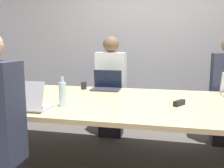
{
  "coord_description": "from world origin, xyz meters",
  "views": [
    {
      "loc": [
        0.28,
        -2.43,
        1.31
      ],
      "look_at": [
        -0.28,
        0.1,
        0.89
      ],
      "focal_mm": 40.0,
      "sensor_mm": 36.0,
      "label": 1
    }
  ],
  "objects": [
    {
      "name": "cup_far_midleft",
      "position": [
        -0.74,
        0.52,
        0.78
      ],
      "size": [
        0.07,
        0.07,
        0.09
      ],
      "color": "#232328",
      "rests_on": "conference_table"
    },
    {
      "name": "stapler",
      "position": [
        0.4,
        -0.09,
        0.76
      ],
      "size": [
        0.12,
        0.15,
        0.05
      ],
      "rotation": [
        0.0,
        0.0,
        -0.57
      ],
      "color": "black",
      "rests_on": "conference_table"
    },
    {
      "name": "bottle_near_left",
      "position": [
        -0.64,
        -0.36,
        0.85
      ],
      "size": [
        0.07,
        0.07,
        0.28
      ],
      "color": "#ADD1E0",
      "rests_on": "conference_table"
    },
    {
      "name": "laptop_near_left",
      "position": [
        -0.89,
        -0.54,
        0.81
      ],
      "size": [
        0.36,
        0.26,
        0.26
      ],
      "rotation": [
        0.0,
        0.0,
        3.14
      ],
      "color": "#B7B7BC",
      "rests_on": "conference_table"
    },
    {
      "name": "cup_near_left",
      "position": [
        -1.15,
        -0.46,
        0.78
      ],
      "size": [
        0.09,
        0.09,
        0.1
      ],
      "color": "brown",
      "rests_on": "conference_table"
    },
    {
      "name": "curtain_wall",
      "position": [
        0.0,
        1.73,
        1.4
      ],
      "size": [
        12.0,
        0.06,
        2.8
      ],
      "color": "#ADADB2",
      "rests_on": "ground_plane"
    },
    {
      "name": "conference_table",
      "position": [
        0.0,
        0.0,
        0.69
      ],
      "size": [
        4.0,
        1.43,
        0.74
      ],
      "color": "#D6B77F",
      "rests_on": "ground_plane"
    },
    {
      "name": "laptop_far_midleft",
      "position": [
        -0.45,
        0.56,
        0.81
      ],
      "size": [
        0.36,
        0.23,
        0.24
      ],
      "color": "#333338",
      "rests_on": "conference_table"
    },
    {
      "name": "person_far_midleft",
      "position": [
        -0.48,
        0.93,
        0.68
      ],
      "size": [
        0.4,
        0.24,
        1.4
      ],
      "color": "#2D2D38",
      "rests_on": "ground_plane"
    }
  ]
}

